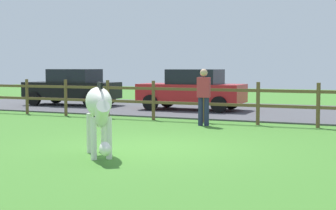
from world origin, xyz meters
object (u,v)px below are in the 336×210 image
(parked_car_red, at_px, (192,89))
(visitor_near_fence, at_px, (204,94))
(parked_car_black, at_px, (73,87))
(zebra, at_px, (99,108))

(parked_car_red, xyz_separation_m, visitor_near_fence, (2.12, -4.39, 0.06))
(parked_car_black, bearing_deg, parked_car_red, -0.88)
(zebra, bearing_deg, visitor_near_fence, 90.08)
(visitor_near_fence, bearing_deg, zebra, -89.92)
(parked_car_red, distance_m, visitor_near_fence, 4.87)
(zebra, relative_size, parked_car_red, 0.39)
(parked_car_red, bearing_deg, visitor_near_fence, -64.26)
(zebra, bearing_deg, parked_car_black, 127.58)
(parked_car_red, relative_size, visitor_near_fence, 2.48)
(zebra, height_order, parked_car_red, parked_car_red)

